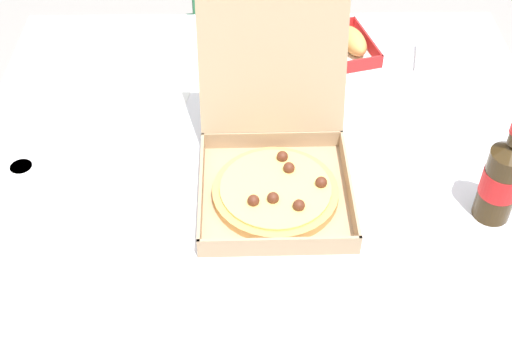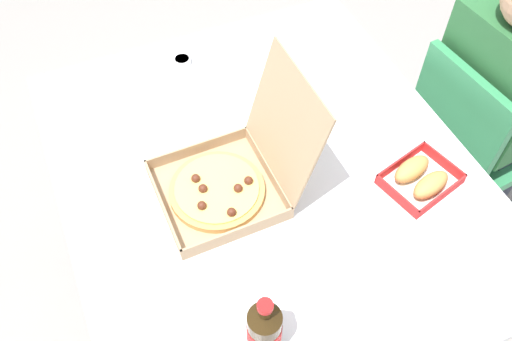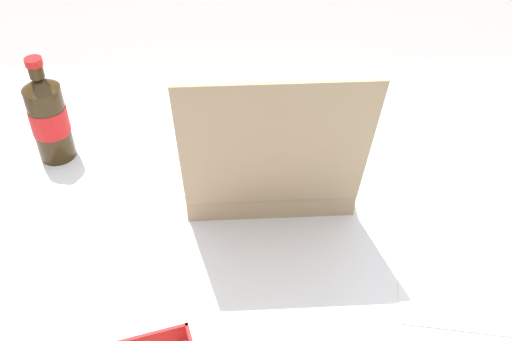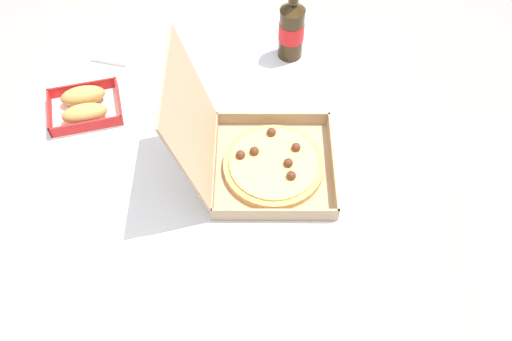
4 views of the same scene
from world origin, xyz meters
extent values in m
plane|color=gray|center=(0.00, 0.00, 0.00)|extent=(10.00, 10.00, 0.00)
cube|color=white|center=(0.00, 0.00, 0.72)|extent=(1.27, 1.10, 0.03)
cylinder|color=#B7B7BC|center=(0.57, -0.48, 0.35)|extent=(0.05, 0.05, 0.70)
cylinder|color=#B7B7BC|center=(0.57, 0.48, 0.35)|extent=(0.05, 0.05, 0.70)
cylinder|color=#B2B2B7|center=(0.15, 0.70, 0.21)|extent=(0.03, 0.03, 0.43)
cylinder|color=#B2B2B7|center=(-0.18, 0.66, 0.21)|extent=(0.03, 0.03, 0.43)
cube|color=tan|center=(0.02, -0.15, 0.74)|extent=(0.31, 0.31, 0.01)
cube|color=tan|center=(0.02, -0.30, 0.76)|extent=(0.30, 0.01, 0.04)
cube|color=tan|center=(-0.13, -0.15, 0.76)|extent=(0.01, 0.30, 0.04)
cube|color=tan|center=(0.16, -0.15, 0.76)|extent=(0.01, 0.30, 0.04)
cube|color=tan|center=(0.01, -0.01, 0.76)|extent=(0.30, 0.01, 0.04)
cube|color=tan|center=(0.01, 0.04, 0.92)|extent=(0.30, 0.09, 0.29)
cylinder|color=tan|center=(0.02, -0.15, 0.75)|extent=(0.25, 0.25, 0.02)
cylinder|color=#EAC666|center=(0.02, -0.15, 0.76)|extent=(0.22, 0.22, 0.01)
sphere|color=#562819|center=(0.06, -0.21, 0.77)|extent=(0.02, 0.02, 0.02)
sphere|color=#562819|center=(0.11, -0.15, 0.77)|extent=(0.02, 0.02, 0.02)
sphere|color=#562819|center=(0.01, -0.19, 0.77)|extent=(0.02, 0.02, 0.02)
sphere|color=#562819|center=(0.03, -0.07, 0.77)|extent=(0.02, 0.02, 0.02)
sphere|color=#562819|center=(-0.03, -0.20, 0.77)|extent=(0.02, 0.02, 0.02)
sphere|color=#562819|center=(0.05, -0.10, 0.77)|extent=(0.02, 0.02, 0.02)
cube|color=white|center=(0.20, 0.36, 0.74)|extent=(0.19, 0.22, 0.00)
cube|color=red|center=(0.22, 0.27, 0.76)|extent=(0.15, 0.04, 0.03)
cube|color=red|center=(0.18, 0.45, 0.76)|extent=(0.15, 0.04, 0.03)
cube|color=red|center=(0.13, 0.34, 0.76)|extent=(0.05, 0.18, 0.03)
cube|color=red|center=(0.27, 0.38, 0.76)|extent=(0.05, 0.18, 0.03)
ellipsoid|color=tan|center=(0.17, 0.35, 0.76)|extent=(0.09, 0.13, 0.05)
ellipsoid|color=tan|center=(0.23, 0.37, 0.76)|extent=(0.09, 0.13, 0.05)
cylinder|color=#33230F|center=(0.44, -0.20, 0.81)|extent=(0.07, 0.07, 0.16)
cone|color=#33230F|center=(0.44, -0.20, 0.91)|extent=(0.07, 0.07, 0.02)
cylinder|color=red|center=(0.44, -0.20, 0.82)|extent=(0.07, 0.07, 0.06)
cube|color=white|center=(-0.28, 0.18, 0.73)|extent=(0.23, 0.19, 0.00)
cube|color=white|center=(0.44, 0.32, 0.74)|extent=(0.13, 0.13, 0.02)
camera|label=1|loc=(-0.04, -1.11, 1.73)|focal=48.09mm
camera|label=2|loc=(0.80, -0.38, 1.91)|focal=37.76mm
camera|label=3|loc=(0.07, 0.77, 1.51)|focal=42.38mm
camera|label=4|loc=(-0.79, -0.12, 1.86)|focal=38.30mm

